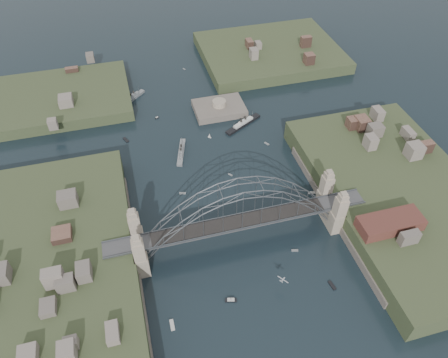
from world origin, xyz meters
TOP-DOWN VIEW (x-y plane):
  - ground at (0.00, 0.00)m, footprint 500.00×500.00m
  - bridge at (0.00, 0.00)m, footprint 84.00×13.80m
  - shore_west at (-57.32, 0.00)m, footprint 50.50×90.00m
  - shore_east at (57.32, 0.00)m, footprint 50.50×90.00m
  - headland_nw at (-55.00, 95.00)m, footprint 60.00×45.00m
  - headland_ne at (50.00, 110.00)m, footprint 70.00×55.00m
  - fort_island at (12.00, 70.00)m, footprint 22.00×16.00m
  - wharf_shed at (44.00, -14.00)m, footprint 20.00×8.00m
  - finger_pier at (39.00, -28.00)m, footprint 4.00×22.00m
  - naval_cruiser_near at (-9.81, 46.36)m, footprint 6.43×15.71m
  - naval_cruiser_far at (-23.90, 89.53)m, footprint 11.92×11.49m
  - ocean_liner at (19.23, 57.36)m, footprint 17.74×11.55m
  - aeroplane at (6.71, -21.14)m, footprint 2.35×3.10m
  - small_boat_a at (-13.67, 24.50)m, footprint 2.51×1.39m
  - small_boat_b at (5.48, 29.19)m, footprint 1.60×1.84m
  - small_boat_c at (-8.56, -20.91)m, footprint 3.58×1.94m
  - small_boat_d at (24.77, 42.81)m, footprint 1.81×2.36m
  - small_boat_e at (-30.24, 60.34)m, footprint 2.42×3.67m
  - small_boat_f at (3.32, 52.95)m, footprint 1.57×1.59m
  - small_boat_g at (21.69, -24.11)m, footprint 1.47×3.21m
  - small_boat_h at (-15.59, 71.92)m, footprint 1.84×1.20m
  - small_boat_i at (31.25, 12.35)m, footprint 2.54×1.22m
  - small_boat_j at (-26.21, -23.86)m, footprint 1.10×3.30m
  - small_boat_k at (3.99, 109.39)m, footprint 1.30×1.70m
  - small_boat_l at (-42.62, 28.35)m, footprint 1.24×2.78m
  - small_boat_m at (15.81, -9.45)m, footprint 2.22×1.22m

SIDE VIEW (x-z plane):
  - fort_island at x=12.00m, z-range -5.04..4.36m
  - ground at x=0.00m, z-range 0.00..0.00m
  - small_boat_a at x=-13.67m, z-range -0.08..0.38m
  - small_boat_b at x=5.48m, z-range -0.08..0.38m
  - small_boat_d at x=24.77m, z-range -0.08..0.38m
  - small_boat_e at x=-30.24m, z-range -0.08..0.38m
  - small_boat_g at x=21.69m, z-range -0.08..0.38m
  - small_boat_j at x=-26.21m, z-range -0.08..0.38m
  - small_boat_k at x=3.99m, z-range -0.08..0.38m
  - small_boat_l at x=-42.62m, z-range -0.08..0.38m
  - small_boat_m at x=15.81m, z-range -0.08..0.38m
  - small_boat_c at x=-8.56m, z-range -0.43..0.99m
  - small_boat_i at x=31.25m, z-range -0.43..1.00m
  - small_boat_h at x=-15.59m, z-range -0.42..1.01m
  - headland_nw at x=-55.00m, z-range -4.00..5.00m
  - finger_pier at x=39.00m, z-range 0.00..1.40m
  - ocean_liner at x=19.23m, z-range -1.60..3.04m
  - naval_cruiser_near at x=-9.81m, z-range -1.63..3.10m
  - headland_ne at x=50.00m, z-range -4.00..5.50m
  - naval_cruiser_far at x=-23.90m, z-range -1.69..3.22m
  - small_boat_f at x=3.32m, z-range -0.14..2.23m
  - shore_west at x=-57.32m, z-range -4.03..7.97m
  - shore_east at x=57.32m, z-range -4.03..7.97m
  - aeroplane at x=6.71m, z-range 4.55..5.07m
  - wharf_shed at x=44.00m, z-range 8.00..12.00m
  - bridge at x=0.00m, z-range 0.02..24.62m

